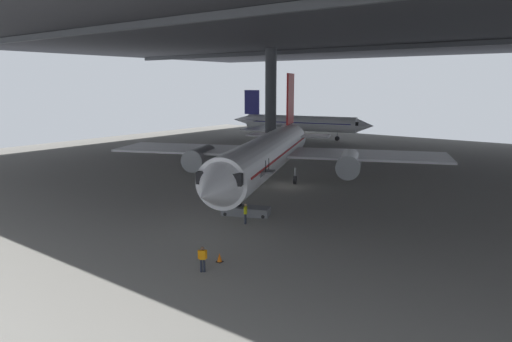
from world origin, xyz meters
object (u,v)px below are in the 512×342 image
crew_worker_by_stairs (245,212)px  traffic_cone_orange (220,258)px  airplane_distant (298,123)px  airplane_main (268,154)px  crew_worker_near_nose (203,258)px  boarding_stairs (247,206)px

crew_worker_by_stairs → traffic_cone_orange: size_ratio=2.74×
airplane_distant → crew_worker_by_stairs: bearing=-61.9°
airplane_main → crew_worker_near_nose: bearing=-63.7°
crew_worker_near_nose → crew_worker_by_stairs: crew_worker_by_stairs is taller
airplane_main → boarding_stairs: bearing=-63.4°
airplane_distant → boarding_stairs: bearing=-62.2°
boarding_stairs → crew_worker_near_nose: size_ratio=3.08×
airplane_main → boarding_stairs: 11.26m
crew_worker_by_stairs → airplane_distant: 58.18m
crew_worker_near_nose → traffic_cone_orange: crew_worker_near_nose is taller
boarding_stairs → airplane_distant: size_ratio=0.16×
airplane_main → traffic_cone_orange: airplane_main is taller
airplane_distant → traffic_cone_orange: airplane_distant is taller
crew_worker_near_nose → crew_worker_by_stairs: size_ratio=0.95×
airplane_main → airplane_distant: 44.74m
traffic_cone_orange → crew_worker_by_stairs: bearing=117.0°
airplane_main → crew_worker_by_stairs: size_ratio=22.84×
crew_worker_near_nose → airplane_main: bearing=116.3°
airplane_main → boarding_stairs: airplane_main is taller
crew_worker_by_stairs → airplane_distant: airplane_distant is taller
airplane_main → traffic_cone_orange: (10.04, -19.00, -3.30)m
boarding_stairs → crew_worker_near_nose: boarding_stairs is taller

